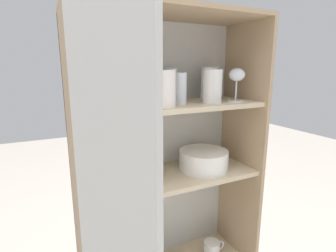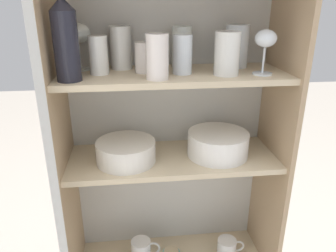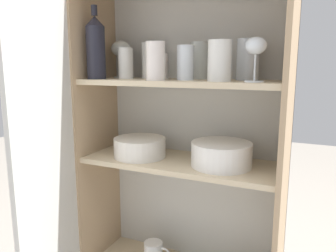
# 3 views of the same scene
# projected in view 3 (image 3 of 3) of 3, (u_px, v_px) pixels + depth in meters

# --- Properties ---
(cupboard_back_panel) EXTENTS (0.80, 0.02, 1.41)m
(cupboard_back_panel) POSITION_uv_depth(u_px,v_px,m) (193.00, 160.00, 1.44)
(cupboard_back_panel) COLOR silver
(cupboard_back_panel) RESTS_ON ground_plane
(cupboard_side_left) EXTENTS (0.02, 0.32, 1.41)m
(cupboard_side_left) POSITION_uv_depth(u_px,v_px,m) (100.00, 159.00, 1.46)
(cupboard_side_left) COLOR tan
(cupboard_side_left) RESTS_ON ground_plane
(cupboard_side_right) EXTENTS (0.02, 0.32, 1.41)m
(cupboard_side_right) POSITION_uv_depth(u_px,v_px,m) (283.00, 185.00, 1.14)
(cupboard_side_right) COLOR tan
(cupboard_side_right) RESTS_ON ground_plane
(shelf_board_middle) EXTENTS (0.76, 0.29, 0.02)m
(shelf_board_middle) POSITION_uv_depth(u_px,v_px,m) (180.00, 163.00, 1.30)
(shelf_board_middle) COLOR beige
(shelf_board_upper) EXTENTS (0.76, 0.29, 0.02)m
(shelf_board_upper) POSITION_uv_depth(u_px,v_px,m) (181.00, 82.00, 1.24)
(shelf_board_upper) COLOR beige
(cupboard_door) EXTENTS (0.12, 0.39, 1.41)m
(cupboard_door) POSITION_uv_depth(u_px,v_px,m) (49.00, 186.00, 1.13)
(cupboard_door) COLOR silver
(cupboard_door) RESTS_ON ground_plane
(tumbler_glass_0) EXTENTS (0.07, 0.07, 0.15)m
(tumbler_glass_0) POSITION_uv_depth(u_px,v_px,m) (150.00, 61.00, 1.37)
(tumbler_glass_0) COLOR white
(tumbler_glass_0) RESTS_ON shelf_board_upper
(tumbler_glass_1) EXTENTS (0.06, 0.06, 0.12)m
(tumbler_glass_1) POSITION_uv_depth(u_px,v_px,m) (126.00, 63.00, 1.33)
(tumbler_glass_1) COLOR white
(tumbler_glass_1) RESTS_ON shelf_board_upper
(tumbler_glass_2) EXTENTS (0.07, 0.07, 0.10)m
(tumbler_glass_2) POSITION_uv_depth(u_px,v_px,m) (160.00, 66.00, 1.28)
(tumbler_glass_2) COLOR silver
(tumbler_glass_2) RESTS_ON shelf_board_upper
(tumbler_glass_3) EXTENTS (0.08, 0.08, 0.14)m
(tumbler_glass_3) POSITION_uv_depth(u_px,v_px,m) (220.00, 61.00, 1.11)
(tumbler_glass_3) COLOR white
(tumbler_glass_3) RESTS_ON shelf_board_upper
(tumbler_glass_4) EXTENTS (0.08, 0.08, 0.15)m
(tumbler_glass_4) POSITION_uv_depth(u_px,v_px,m) (248.00, 60.00, 1.19)
(tumbler_glass_4) COLOR white
(tumbler_glass_4) RESTS_ON shelf_board_upper
(tumbler_glass_5) EXTENTS (0.07, 0.07, 0.14)m
(tumbler_glass_5) POSITION_uv_depth(u_px,v_px,m) (156.00, 61.00, 1.17)
(tumbler_glass_5) COLOR silver
(tumbler_glass_5) RESTS_ON shelf_board_upper
(tumbler_glass_6) EXTENTS (0.06, 0.06, 0.13)m
(tumbler_glass_6) POSITION_uv_depth(u_px,v_px,m) (185.00, 63.00, 1.20)
(tumbler_glass_6) COLOR white
(tumbler_glass_6) RESTS_ON shelf_board_upper
(tumbler_glass_7) EXTENTS (0.07, 0.07, 0.14)m
(tumbler_glass_7) POSITION_uv_depth(u_px,v_px,m) (199.00, 61.00, 1.29)
(tumbler_glass_7) COLOR white
(tumbler_glass_7) RESTS_ON shelf_board_upper
(wine_glass_0) EXTENTS (0.09, 0.09, 0.16)m
(wine_glass_0) POSITION_uv_depth(u_px,v_px,m) (121.00, 51.00, 1.42)
(wine_glass_0) COLOR white
(wine_glass_0) RESTS_ON shelf_board_upper
(wine_glass_1) EXTENTS (0.07, 0.07, 0.14)m
(wine_glass_1) POSITION_uv_depth(u_px,v_px,m) (256.00, 49.00, 1.04)
(wine_glass_1) COLOR white
(wine_glass_1) RESTS_ON shelf_board_upper
(wine_bottle) EXTENTS (0.07, 0.07, 0.28)m
(wine_bottle) POSITION_uv_depth(u_px,v_px,m) (96.00, 47.00, 1.28)
(wine_bottle) COLOR black
(wine_bottle) RESTS_ON shelf_board_upper
(plate_stack_white) EXTENTS (0.22, 0.22, 0.09)m
(plate_stack_white) POSITION_uv_depth(u_px,v_px,m) (221.00, 154.00, 1.21)
(plate_stack_white) COLOR white
(plate_stack_white) RESTS_ON shelf_board_middle
(mixing_bowl_large) EXTENTS (0.21, 0.21, 0.08)m
(mixing_bowl_large) POSITION_uv_depth(u_px,v_px,m) (140.00, 146.00, 1.34)
(mixing_bowl_large) COLOR silver
(mixing_bowl_large) RESTS_ON shelf_board_middle
(coffee_mug_extra_1) EXTENTS (0.12, 0.08, 0.10)m
(coffee_mug_extra_1) POSITION_uv_depth(u_px,v_px,m) (154.00, 252.00, 1.44)
(coffee_mug_extra_1) COLOR white
(coffee_mug_extra_1) RESTS_ON shelf_board_lower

